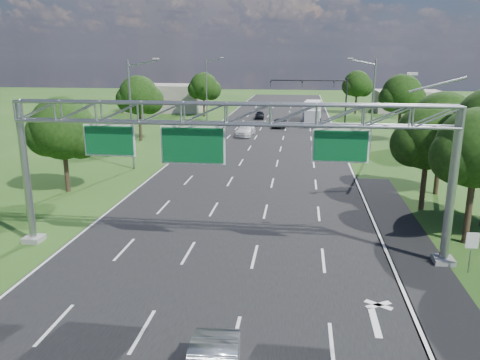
% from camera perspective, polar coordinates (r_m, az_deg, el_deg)
% --- Properties ---
extents(ground, '(220.00, 220.00, 0.00)m').
position_cam_1_polar(ground, '(42.77, 1.85, 0.91)').
color(ground, '#244915').
rests_on(ground, ground).
extents(road, '(18.00, 180.00, 0.02)m').
position_cam_1_polar(road, '(42.77, 1.85, 0.91)').
color(road, black).
rests_on(road, ground).
extents(road_flare, '(3.00, 30.00, 0.02)m').
position_cam_1_polar(road_flare, '(28.03, 19.83, -7.63)').
color(road_flare, black).
rests_on(road_flare, ground).
extents(sign_gantry, '(23.50, 1.00, 9.56)m').
position_cam_1_polar(sign_gantry, '(23.85, -1.50, 6.64)').
color(sign_gantry, gray).
rests_on(sign_gantry, ground).
extents(regulatory_sign, '(0.60, 0.08, 2.10)m').
position_cam_1_polar(regulatory_sign, '(25.40, 26.42, -7.02)').
color(regulatory_sign, gray).
rests_on(regulatory_sign, ground).
extents(traffic_signal, '(12.21, 0.24, 7.00)m').
position_cam_1_polar(traffic_signal, '(76.57, 10.21, 10.78)').
color(traffic_signal, black).
rests_on(traffic_signal, ground).
extents(streetlight_l_near, '(2.97, 0.22, 10.16)m').
position_cam_1_polar(streetlight_l_near, '(44.32, -12.95, 8.37)').
color(streetlight_l_near, gray).
rests_on(streetlight_l_near, ground).
extents(streetlight_l_far, '(2.97, 0.22, 10.16)m').
position_cam_1_polar(streetlight_l_far, '(77.98, -3.97, 11.35)').
color(streetlight_l_far, gray).
rests_on(streetlight_l_far, ground).
extents(streetlight_r_mid, '(2.97, 0.22, 10.16)m').
position_cam_1_polar(streetlight_r_mid, '(52.05, 15.67, 9.11)').
color(streetlight_r_mid, gray).
rests_on(streetlight_r_mid, ground).
extents(tree_cluster_right, '(9.91, 14.60, 8.68)m').
position_cam_1_polar(tree_cluster_right, '(32.75, 26.68, 4.52)').
color(tree_cluster_right, '#2D2116').
rests_on(tree_cluster_right, ground).
extents(tree_verge_la, '(5.76, 4.80, 7.40)m').
position_cam_1_polar(tree_verge_la, '(38.27, -20.68, 5.58)').
color(tree_verge_la, '#2D2116').
rests_on(tree_verge_la, ground).
extents(tree_verge_lb, '(5.76, 4.80, 8.06)m').
position_cam_1_polar(tree_verge_lb, '(59.98, -12.17, 9.86)').
color(tree_verge_lb, '#2D2116').
rests_on(tree_verge_lb, ground).
extents(tree_verge_lc, '(5.76, 4.80, 7.62)m').
position_cam_1_polar(tree_verge_lc, '(83.27, -4.39, 11.14)').
color(tree_verge_lc, '#2D2116').
rests_on(tree_verge_lc, ground).
extents(tree_verge_rd, '(5.76, 4.80, 8.28)m').
position_cam_1_polar(tree_verge_rd, '(60.75, 19.16, 9.64)').
color(tree_verge_rd, '#2D2116').
rests_on(tree_verge_rd, ground).
extents(tree_verge_re, '(5.76, 4.80, 7.84)m').
position_cam_1_polar(tree_verge_re, '(90.07, 14.12, 11.17)').
color(tree_verge_re, '#2D2116').
rests_on(tree_verge_re, ground).
extents(building_left, '(14.00, 10.00, 5.00)m').
position_cam_1_polar(building_left, '(93.36, -8.89, 9.89)').
color(building_left, gray).
rests_on(building_left, ground).
extents(building_right, '(12.00, 9.00, 4.00)m').
position_cam_1_polar(building_right, '(95.80, 19.71, 9.03)').
color(building_right, gray).
rests_on(building_right, ground).
extents(car_queue_a, '(2.44, 5.30, 1.50)m').
position_cam_1_polar(car_queue_a, '(62.96, 0.69, 6.13)').
color(car_queue_a, white).
rests_on(car_queue_a, ground).
extents(car_queue_b, '(2.21, 4.54, 1.24)m').
position_cam_1_polar(car_queue_b, '(70.61, 4.86, 6.92)').
color(car_queue_b, black).
rests_on(car_queue_b, ground).
extents(car_queue_c, '(1.68, 3.79, 1.27)m').
position_cam_1_polar(car_queue_c, '(80.29, 2.41, 7.93)').
color(car_queue_c, black).
rests_on(car_queue_c, ground).
extents(box_truck, '(3.11, 8.72, 3.22)m').
position_cam_1_polar(box_truck, '(77.23, 8.80, 8.17)').
color(box_truck, silver).
rests_on(box_truck, ground).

